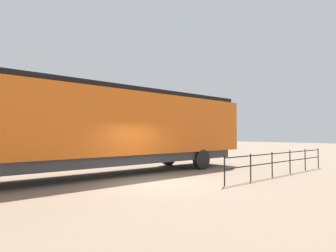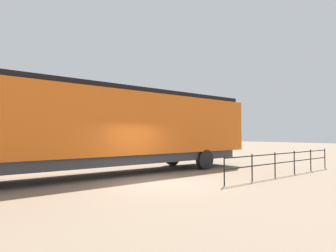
{
  "view_description": "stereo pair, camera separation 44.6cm",
  "coord_description": "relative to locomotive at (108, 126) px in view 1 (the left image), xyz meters",
  "views": [
    {
      "loc": [
        8.75,
        -7.22,
        1.93
      ],
      "look_at": [
        0.22,
        0.35,
        2.27
      ],
      "focal_mm": 30.47,
      "sensor_mm": 36.0,
      "label": 1
    },
    {
      "loc": [
        9.04,
        -6.88,
        1.93
      ],
      "look_at": [
        0.22,
        0.35,
        2.27
      ],
      "focal_mm": 30.47,
      "sensor_mm": 36.0,
      "label": 2
    }
  ],
  "objects": [
    {
      "name": "platform_fence",
      "position": [
        5.38,
        6.34,
        -1.6
      ],
      "size": [
        0.05,
        8.93,
        1.13
      ],
      "color": "black",
      "rests_on": "ground_plane"
    },
    {
      "name": "ground_plane",
      "position": [
        3.27,
        0.39,
        -2.33
      ],
      "size": [
        120.0,
        120.0,
        0.0
      ],
      "primitive_type": "plane",
      "color": "#84705B"
    },
    {
      "name": "locomotive",
      "position": [
        0.0,
        0.0,
        0.0
      ],
      "size": [
        3.07,
        17.53,
        4.15
      ],
      "color": "orange",
      "rests_on": "ground_plane"
    }
  ]
}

